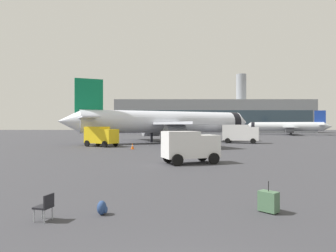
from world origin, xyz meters
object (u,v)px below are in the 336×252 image
at_px(rolling_suitcase, 268,201).
at_px(traveller_backpack, 102,208).
at_px(fuel_truck, 240,133).
at_px(safety_cone_mid, 103,141).
at_px(airplane_at_gate, 165,122).
at_px(service_truck, 101,135).
at_px(gate_chair, 45,205).
at_px(safety_cone_near, 132,146).
at_px(airplane_taxiing, 286,126).
at_px(cargo_van, 190,145).

relative_size(rolling_suitcase, traveller_backpack, 2.29).
relative_size(fuel_truck, safety_cone_mid, 9.17).
height_order(airplane_at_gate, rolling_suitcase, airplane_at_gate).
bearing_deg(service_truck, safety_cone_mid, 99.56).
xyz_separation_m(traveller_backpack, gate_chair, (-1.67, -0.66, 0.27)).
relative_size(safety_cone_near, rolling_suitcase, 0.72).
relative_size(safety_cone_near, gate_chair, 0.91).
bearing_deg(airplane_at_gate, gate_chair, -94.71).
distance_m(safety_cone_near, traveller_backpack, 27.93).
distance_m(airplane_taxiing, service_truck, 73.01).
relative_size(safety_cone_near, safety_cone_mid, 1.12).
bearing_deg(service_truck, fuel_truck, 20.19).
bearing_deg(traveller_backpack, cargo_van, 73.51).
relative_size(airplane_at_gate, safety_cone_near, 43.30).
distance_m(fuel_truck, cargo_van, 29.37).
height_order(airplane_taxiing, gate_chair, airplane_taxiing).
distance_m(service_truck, safety_cone_mid, 7.99).
height_order(cargo_van, traveller_backpack, cargo_van).
bearing_deg(gate_chair, cargo_van, 68.20).
relative_size(airplane_at_gate, gate_chair, 39.62).
bearing_deg(gate_chair, service_truck, 99.91).
height_order(fuel_truck, rolling_suitcase, fuel_truck).
bearing_deg(safety_cone_near, fuel_truck, 37.34).
height_order(airplane_at_gate, gate_chair, airplane_at_gate).
bearing_deg(rolling_suitcase, safety_cone_mid, 109.96).
xyz_separation_m(cargo_van, traveller_backpack, (-4.01, -13.56, -1.22)).
height_order(cargo_van, rolling_suitcase, cargo_van).
xyz_separation_m(safety_cone_near, traveller_backpack, (2.32, -27.83, -0.16)).
xyz_separation_m(airplane_taxiing, service_truck, (-48.89, -54.21, -1.13)).
height_order(service_truck, traveller_backpack, service_truck).
bearing_deg(fuel_truck, cargo_van, -111.52).
bearing_deg(safety_cone_near, cargo_van, -66.06).
xyz_separation_m(service_truck, safety_cone_near, (5.18, -4.86, -1.22)).
relative_size(cargo_van, safety_cone_near, 6.12).
height_order(airplane_at_gate, safety_cone_mid, airplane_at_gate).
distance_m(rolling_suitcase, traveller_backpack, 5.80).
relative_size(airplane_at_gate, rolling_suitcase, 30.97).
bearing_deg(safety_cone_near, airplane_taxiing, 53.50).
bearing_deg(safety_cone_mid, service_truck, -80.44).
xyz_separation_m(safety_cone_near, gate_chair, (0.65, -28.49, 0.11)).
distance_m(fuel_truck, safety_cone_near, 21.57).
relative_size(safety_cone_mid, rolling_suitcase, 0.64).
distance_m(service_truck, gate_chair, 33.87).
distance_m(fuel_truck, rolling_suitcase, 41.62).
bearing_deg(cargo_van, service_truck, 121.05).
distance_m(airplane_at_gate, service_truck, 13.37).
bearing_deg(gate_chair, airplane_taxiing, 63.81).
bearing_deg(service_truck, rolling_suitcase, -67.71).
distance_m(fuel_truck, gate_chair, 44.70).
distance_m(traveller_backpack, gate_chair, 1.82).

